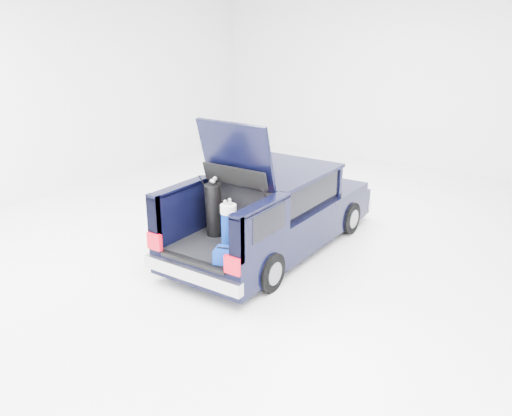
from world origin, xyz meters
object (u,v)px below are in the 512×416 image
Objects in this scene: blue_duffel at (230,256)px; car at (275,212)px; red_suitcase at (259,228)px; blue_golf_bag at (229,227)px; black_golf_bag at (214,210)px.

car is at bearing 83.66° from blue_duffel.
blue_golf_bag reaches higher than red_suitcase.
car is 7.62× the size of red_suitcase.
black_golf_bag is (-0.83, -0.06, 0.15)m from red_suitcase.
car is 5.71× the size of blue_golf_bag.
red_suitcase is at bearing 69.67° from blue_duffel.
red_suitcase is 0.75× the size of blue_golf_bag.
blue_golf_bag is 1.61× the size of blue_duffel.
blue_duffel is at bearing -76.01° from car.
blue_golf_bag is at bearing -134.61° from red_suitcase.
car is 1.41m from black_golf_bag.
black_golf_bag reaches higher than blue_duffel.
car is 2.07m from blue_duffel.
blue_golf_bag is (-0.29, -0.39, 0.08)m from red_suitcase.
car is at bearing 74.49° from black_golf_bag.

